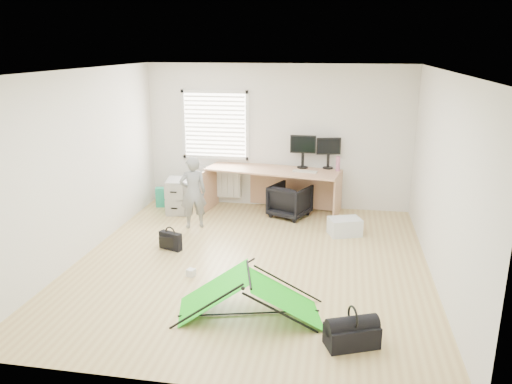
% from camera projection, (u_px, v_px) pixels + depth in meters
% --- Properties ---
extents(ground, '(5.50, 5.50, 0.00)m').
position_uv_depth(ground, '(251.00, 263.00, 7.19)').
color(ground, tan).
rests_on(ground, ground).
extents(back_wall, '(5.00, 0.02, 2.70)m').
position_uv_depth(back_wall, '(278.00, 137.00, 9.40)').
color(back_wall, silver).
rests_on(back_wall, ground).
extents(window, '(1.20, 0.06, 1.20)m').
position_uv_depth(window, '(215.00, 125.00, 9.51)').
color(window, silver).
rests_on(window, back_wall).
extents(radiator, '(1.00, 0.12, 0.60)m').
position_uv_depth(radiator, '(216.00, 181.00, 9.78)').
color(radiator, silver).
rests_on(radiator, back_wall).
extents(desk, '(2.52, 1.15, 0.83)m').
position_uv_depth(desk, '(272.00, 191.00, 9.26)').
color(desk, tan).
rests_on(desk, ground).
extents(filing_cabinet, '(0.49, 0.60, 0.63)m').
position_uv_depth(filing_cabinet, '(179.00, 196.00, 9.30)').
color(filing_cabinet, '#9A9C9F').
rests_on(filing_cabinet, ground).
extents(monitor_left, '(0.47, 0.11, 0.45)m').
position_uv_depth(monitor_left, '(303.00, 156.00, 9.18)').
color(monitor_left, black).
rests_on(monitor_left, desk).
extents(monitor_right, '(0.45, 0.20, 0.42)m').
position_uv_depth(monitor_right, '(328.00, 157.00, 9.15)').
color(monitor_right, black).
rests_on(monitor_right, desk).
extents(keyboard, '(0.46, 0.21, 0.02)m').
position_uv_depth(keyboard, '(305.00, 171.00, 8.94)').
color(keyboard, beige).
rests_on(keyboard, desk).
extents(thermos, '(0.10, 0.10, 0.27)m').
position_uv_depth(thermos, '(338.00, 164.00, 8.98)').
color(thermos, '#AD607D').
rests_on(thermos, desk).
extents(office_chair, '(0.85, 0.86, 0.60)m').
position_uv_depth(office_chair, '(290.00, 201.00, 9.06)').
color(office_chair, black).
rests_on(office_chair, ground).
extents(person, '(0.54, 0.46, 1.24)m').
position_uv_depth(person, '(193.00, 192.00, 8.43)').
color(person, gray).
rests_on(person, ground).
extents(kite, '(1.78, 1.11, 0.51)m').
position_uv_depth(kite, '(249.00, 295.00, 5.74)').
color(kite, '#16D414').
rests_on(kite, ground).
extents(storage_crate, '(0.60, 0.51, 0.28)m').
position_uv_depth(storage_crate, '(345.00, 227.00, 8.22)').
color(storage_crate, silver).
rests_on(storage_crate, ground).
extents(tote_bag, '(0.34, 0.20, 0.38)m').
position_uv_depth(tote_bag, '(164.00, 197.00, 9.65)').
color(tote_bag, '#209D75').
rests_on(tote_bag, ground).
extents(laptop_bag, '(0.38, 0.23, 0.28)m').
position_uv_depth(laptop_bag, '(171.00, 241.00, 7.63)').
color(laptop_bag, black).
rests_on(laptop_bag, ground).
extents(white_box, '(0.13, 0.13, 0.10)m').
position_uv_depth(white_box, '(191.00, 273.00, 6.76)').
color(white_box, silver).
rests_on(white_box, ground).
extents(duffel_bag, '(0.61, 0.46, 0.24)m').
position_uv_depth(duffel_bag, '(352.00, 336.00, 5.17)').
color(duffel_bag, black).
rests_on(duffel_bag, ground).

